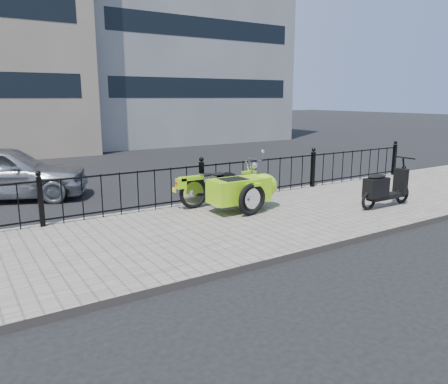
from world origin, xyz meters
TOP-DOWN VIEW (x-y plane):
  - ground at (0.00, 0.00)m, footprint 120.00×120.00m
  - sidewalk at (0.00, -0.50)m, footprint 30.00×3.80m
  - curb at (0.00, 1.44)m, footprint 30.00×0.10m
  - iron_fence at (0.00, 1.30)m, footprint 14.11×0.11m
  - building_grey at (7.00, 16.99)m, footprint 12.00×8.01m
  - motorcycle_sidecar at (0.47, 0.34)m, footprint 2.28×1.48m
  - scooter at (3.21, -1.23)m, footprint 1.60×0.47m
  - spare_tire at (0.30, -0.21)m, footprint 0.69×0.22m
  - sedan_car at (-3.77, 4.74)m, footprint 4.37×3.03m

SIDE VIEW (x-z plane):
  - ground at x=0.00m, z-range 0.00..0.00m
  - sidewalk at x=0.00m, z-range 0.00..0.12m
  - curb at x=0.00m, z-range 0.00..0.12m
  - spare_tire at x=0.30m, z-range 0.12..0.80m
  - scooter at x=3.21m, z-range 0.00..1.08m
  - iron_fence at x=0.00m, z-range 0.05..1.12m
  - motorcycle_sidecar at x=0.47m, z-range 0.10..1.09m
  - sedan_car at x=-3.77m, z-range 0.00..1.38m
  - building_grey at x=7.00m, z-range 0.00..15.00m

